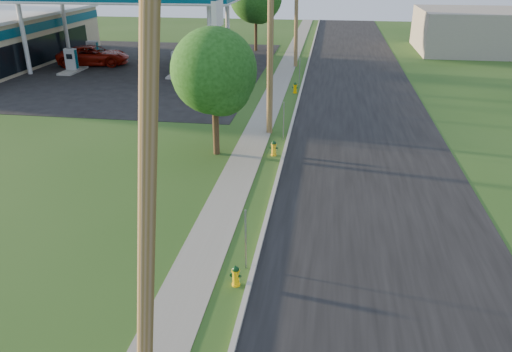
{
  "coord_description": "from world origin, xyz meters",
  "views": [
    {
      "loc": [
        2.42,
        -8.41,
        8.71
      ],
      "look_at": [
        0.0,
        8.0,
        1.4
      ],
      "focal_mm": 35.0,
      "sensor_mm": 36.0,
      "label": 1
    }
  ],
  "objects_px": {
    "fuel_pump_nw": "(72,63)",
    "price_pylon": "(218,16)",
    "utility_pole_mid": "(270,39)",
    "utility_pole_far": "(296,8)",
    "hydrant_mid": "(274,148)",
    "car_red": "(94,56)",
    "utility_pole_near": "(147,201)",
    "fuel_pump_sw": "(93,54)",
    "fuel_pump_ne": "(178,66)",
    "hydrant_near": "(236,276)",
    "tree_verge": "(216,75)",
    "fuel_pump_se": "(191,57)",
    "hydrant_far": "(295,88)"
  },
  "relations": [
    {
      "from": "utility_pole_mid",
      "to": "utility_pole_far",
      "type": "distance_m",
      "value": 18.0
    },
    {
      "from": "fuel_pump_sw",
      "to": "car_red",
      "type": "bearing_deg",
      "value": -63.14
    },
    {
      "from": "fuel_pump_ne",
      "to": "car_red",
      "type": "distance_m",
      "value": 8.94
    },
    {
      "from": "utility_pole_far",
      "to": "hydrant_near",
      "type": "xyz_separation_m",
      "value": [
        0.71,
        -31.7,
        -4.48
      ]
    },
    {
      "from": "utility_pole_near",
      "to": "hydrant_mid",
      "type": "distance_m",
      "value": 15.36
    },
    {
      "from": "fuel_pump_sw",
      "to": "fuel_pump_se",
      "type": "xyz_separation_m",
      "value": [
        9.0,
        0.0,
        0.0
      ]
    },
    {
      "from": "car_red",
      "to": "fuel_pump_sw",
      "type": "bearing_deg",
      "value": 14.5
    },
    {
      "from": "price_pylon",
      "to": "hydrant_near",
      "type": "bearing_deg",
      "value": -76.51
    },
    {
      "from": "fuel_pump_ne",
      "to": "hydrant_near",
      "type": "xyz_separation_m",
      "value": [
        9.61,
        -26.7,
        -0.4
      ]
    },
    {
      "from": "utility_pole_mid",
      "to": "price_pylon",
      "type": "relative_size",
      "value": 1.43
    },
    {
      "from": "hydrant_mid",
      "to": "hydrant_near",
      "type": "bearing_deg",
      "value": -89.52
    },
    {
      "from": "utility_pole_far",
      "to": "fuel_pump_nw",
      "type": "bearing_deg",
      "value": -164.39
    },
    {
      "from": "fuel_pump_sw",
      "to": "tree_verge",
      "type": "xyz_separation_m",
      "value": [
        15.86,
        -20.55,
        3.11
      ]
    },
    {
      "from": "fuel_pump_nw",
      "to": "price_pylon",
      "type": "bearing_deg",
      "value": -28.18
    },
    {
      "from": "hydrant_far",
      "to": "fuel_pump_se",
      "type": "bearing_deg",
      "value": 139.32
    },
    {
      "from": "utility_pole_near",
      "to": "fuel_pump_ne",
      "type": "height_order",
      "value": "utility_pole_near"
    },
    {
      "from": "hydrant_mid",
      "to": "tree_verge",
      "type": "bearing_deg",
      "value": -174.86
    },
    {
      "from": "utility_pole_near",
      "to": "hydrant_far",
      "type": "bearing_deg",
      "value": 88.43
    },
    {
      "from": "fuel_pump_nw",
      "to": "car_red",
      "type": "distance_m",
      "value": 2.97
    },
    {
      "from": "utility_pole_near",
      "to": "utility_pole_mid",
      "type": "distance_m",
      "value": 18.0
    },
    {
      "from": "hydrant_mid",
      "to": "price_pylon",
      "type": "bearing_deg",
      "value": 117.15
    },
    {
      "from": "hydrant_near",
      "to": "hydrant_mid",
      "type": "height_order",
      "value": "hydrant_mid"
    },
    {
      "from": "fuel_pump_nw",
      "to": "hydrant_far",
      "type": "relative_size",
      "value": 4.12
    },
    {
      "from": "utility_pole_mid",
      "to": "utility_pole_far",
      "type": "relative_size",
      "value": 1.03
    },
    {
      "from": "utility_pole_mid",
      "to": "fuel_pump_nw",
      "type": "distance_m",
      "value": 22.52
    },
    {
      "from": "fuel_pump_ne",
      "to": "hydrant_mid",
      "type": "xyz_separation_m",
      "value": [
        9.52,
        -16.31,
        -0.35
      ]
    },
    {
      "from": "hydrant_far",
      "to": "car_red",
      "type": "bearing_deg",
      "value": 158.31
    },
    {
      "from": "tree_verge",
      "to": "fuel_pump_ne",
      "type": "bearing_deg",
      "value": 112.53
    },
    {
      "from": "utility_pole_mid",
      "to": "fuel_pump_ne",
      "type": "bearing_deg",
      "value": 124.4
    },
    {
      "from": "fuel_pump_nw",
      "to": "fuel_pump_ne",
      "type": "relative_size",
      "value": 1.0
    },
    {
      "from": "fuel_pump_nw",
      "to": "fuel_pump_se",
      "type": "xyz_separation_m",
      "value": [
        9.0,
        4.0,
        0.0
      ]
    },
    {
      "from": "utility_pole_mid",
      "to": "tree_verge",
      "type": "xyz_separation_m",
      "value": [
        -2.04,
        -3.55,
        -1.12
      ]
    },
    {
      "from": "utility_pole_near",
      "to": "hydrant_far",
      "type": "relative_size",
      "value": 12.21
    },
    {
      "from": "tree_verge",
      "to": "hydrant_mid",
      "type": "relative_size",
      "value": 7.84
    },
    {
      "from": "fuel_pump_se",
      "to": "hydrant_near",
      "type": "bearing_deg",
      "value": -72.63
    },
    {
      "from": "utility_pole_mid",
      "to": "fuel_pump_nw",
      "type": "xyz_separation_m",
      "value": [
        -17.9,
        13.0,
        -4.23
      ]
    },
    {
      "from": "fuel_pump_nw",
      "to": "hydrant_near",
      "type": "bearing_deg",
      "value": -55.13
    },
    {
      "from": "utility_pole_near",
      "to": "car_red",
      "type": "xyz_separation_m",
      "value": [
        -17.35,
        33.91,
        -3.97
      ]
    },
    {
      "from": "fuel_pump_sw",
      "to": "utility_pole_near",
      "type": "bearing_deg",
      "value": -62.91
    },
    {
      "from": "hydrant_near",
      "to": "car_red",
      "type": "distance_m",
      "value": 34.68
    },
    {
      "from": "hydrant_near",
      "to": "hydrant_far",
      "type": "bearing_deg",
      "value": 89.94
    },
    {
      "from": "utility_pole_far",
      "to": "fuel_pump_sw",
      "type": "xyz_separation_m",
      "value": [
        -17.9,
        -1.0,
        -4.08
      ]
    },
    {
      "from": "utility_pole_mid",
      "to": "fuel_pump_se",
      "type": "height_order",
      "value": "utility_pole_mid"
    },
    {
      "from": "utility_pole_mid",
      "to": "hydrant_far",
      "type": "bearing_deg",
      "value": 85.21
    },
    {
      "from": "fuel_pump_sw",
      "to": "fuel_pump_ne",
      "type": "bearing_deg",
      "value": -23.96
    },
    {
      "from": "fuel_pump_sw",
      "to": "hydrant_near",
      "type": "xyz_separation_m",
      "value": [
        18.61,
        -30.7,
        -0.4
      ]
    },
    {
      "from": "utility_pole_far",
      "to": "fuel_pump_nw",
      "type": "height_order",
      "value": "utility_pole_far"
    },
    {
      "from": "fuel_pump_ne",
      "to": "fuel_pump_se",
      "type": "xyz_separation_m",
      "value": [
        0.0,
        4.0,
        0.0
      ]
    },
    {
      "from": "fuel_pump_sw",
      "to": "fuel_pump_se",
      "type": "relative_size",
      "value": 1.0
    },
    {
      "from": "utility_pole_mid",
      "to": "fuel_pump_sw",
      "type": "bearing_deg",
      "value": 136.48
    }
  ]
}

